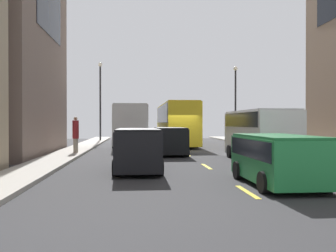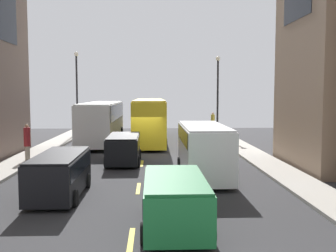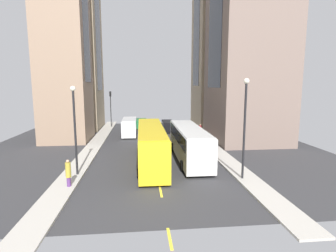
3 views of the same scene
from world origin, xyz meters
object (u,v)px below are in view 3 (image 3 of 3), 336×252
city_bus_white (189,140)px  pedestrian_waiting_curb (200,131)px  delivery_van_white (129,126)px  car_black_1 (168,125)px  car_black_2 (159,134)px  pedestrian_walking_far (68,173)px  traffic_light_near_corner (111,102)px  car_green_0 (141,123)px  streetcar_yellow (151,142)px

city_bus_white → pedestrian_waiting_curb: city_bus_white is taller
delivery_van_white → car_black_1: size_ratio=1.34×
city_bus_white → car_black_2: (2.47, -9.67, -1.03)m
city_bus_white → pedestrian_waiting_curb: (-3.24, -9.29, -0.71)m
city_bus_white → pedestrian_walking_far: 12.38m
car_black_2 → city_bus_white: bearing=104.3°
traffic_light_near_corner → car_black_2: bearing=121.9°
city_bus_white → delivery_van_white: city_bus_white is taller
pedestrian_walking_far → car_black_1: bearing=57.1°
delivery_van_white → traffic_light_near_corner: 9.55m
car_black_2 → traffic_light_near_corner: size_ratio=0.69×
city_bus_white → car_green_0: 21.39m
delivery_van_white → car_black_2: bearing=135.2°
delivery_van_white → car_black_1: bearing=-152.4°
streetcar_yellow → car_green_0: size_ratio=3.24×
city_bus_white → car_black_1: bearing=-88.4°
car_green_0 → car_black_2: size_ratio=0.96×
car_green_0 → pedestrian_walking_far: size_ratio=2.06×
streetcar_yellow → delivery_van_white: size_ratio=2.21×
car_green_0 → car_black_1: car_black_1 is taller
city_bus_white → traffic_light_near_corner: 24.51m
pedestrian_waiting_curb → car_black_1: bearing=42.1°
car_green_0 → traffic_light_near_corner: 6.62m
city_bus_white → traffic_light_near_corner: traffic_light_near_corner is taller
delivery_van_white → pedestrian_walking_far: size_ratio=3.02×
streetcar_yellow → pedestrian_walking_far: (6.40, 6.03, -0.91)m
car_black_2 → pedestrian_waiting_curb: size_ratio=2.02×
car_black_2 → pedestrian_walking_far: bearing=64.5°
city_bus_white → car_black_2: bearing=-75.7°
car_black_1 → pedestrian_waiting_curb: bearing=115.7°
city_bus_white → traffic_light_near_corner: bearing=-65.2°
city_bus_white → car_black_2: 10.03m
delivery_van_white → car_green_0: (-1.80, -7.00, -0.59)m
pedestrian_waiting_curb → city_bus_white: bearing=177.2°
delivery_van_white → car_black_1: 6.96m
delivery_van_white → pedestrian_walking_far: 20.92m
city_bus_white → pedestrian_walking_far: bearing=33.3°
pedestrian_walking_far → traffic_light_near_corner: (-0.09, -28.90, 3.32)m
pedestrian_walking_far → delivery_van_white: bearing=69.4°
streetcar_yellow → pedestrian_waiting_curb: size_ratio=6.29×
streetcar_yellow → car_black_1: (-3.45, -17.77, -1.11)m
city_bus_white → streetcar_yellow: size_ratio=0.88×
car_green_0 → car_black_2: (-2.37, 11.14, 0.05)m
car_black_1 → pedestrian_walking_far: pedestrian_walking_far is taller
city_bus_white → streetcar_yellow: 3.99m
streetcar_yellow → traffic_light_near_corner: (6.31, -22.87, 2.41)m
car_green_0 → streetcar_yellow: bearing=92.4°
pedestrian_waiting_curb → traffic_light_near_corner: bearing=62.8°
city_bus_white → car_green_0: (4.83, -20.81, -1.08)m
city_bus_white → pedestrian_walking_far: size_ratio=5.85×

